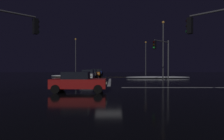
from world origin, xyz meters
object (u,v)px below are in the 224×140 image
sedan_gray (91,74)px  streetlamp_right_far (145,56)px  sedan_white (87,75)px  sedan_blue (98,72)px  sedan_red_crossing (77,82)px  streetlamp_left_far (75,54)px  streetlamp_right_near (162,46)px  sedan_silver (95,72)px  traffic_signal_se (223,34)px  sedan_orange (95,73)px  traffic_signal_ne (162,53)px

sedan_gray → streetlamp_right_far: (12.09, 13.51, 4.09)m
sedan_white → sedan_gray: (-0.06, 5.43, 0.00)m
sedan_blue → streetlamp_right_far: size_ratio=0.51×
sedan_red_crossing → streetlamp_right_far: 34.59m
streetlamp_right_far → sedan_gray: bearing=-131.8°
sedan_white → streetlamp_left_far: (-5.48, 18.94, 4.48)m
sedan_white → streetlamp_right_near: bearing=13.7°
sedan_red_crossing → streetlamp_right_far: bearing=71.2°
sedan_silver → traffic_signal_se: traffic_signal_se is taller
sedan_gray → sedan_orange: bearing=85.9°
sedan_gray → sedan_blue: (0.08, 16.85, 0.00)m
sedan_red_crossing → sedan_white: bearing=94.1°
sedan_red_crossing → traffic_signal_ne: bearing=47.9°
traffic_signal_se → traffic_signal_ne: bearing=89.6°
sedan_blue → streetlamp_right_near: 23.24m
sedan_gray → sedan_blue: size_ratio=1.00×
streetlamp_right_far → sedan_silver: bearing=-168.3°
sedan_gray → streetlamp_right_near: bearing=-11.7°
streetlamp_right_near → streetlamp_right_far: bearing=90.0°
traffic_signal_ne → streetlamp_right_near: (1.80, 6.30, 1.61)m
sedan_white → sedan_blue: (0.02, 22.28, 0.00)m
sedan_silver → streetlamp_right_near: streetlamp_right_near is taller
sedan_silver → traffic_signal_ne: 22.58m
sedan_orange → traffic_signal_ne: size_ratio=0.77×
streetlamp_left_far → streetlamp_right_far: bearing=0.0°
sedan_silver → traffic_signal_se: bearing=-72.8°
sedan_gray → sedan_silver: 10.97m
sedan_silver → streetlamp_left_far: 7.34m
sedan_red_crossing → streetlamp_right_near: streetlamp_right_near is taller
streetlamp_left_far → streetlamp_right_near: size_ratio=0.96×
traffic_signal_ne → streetlamp_right_far: 22.39m
sedan_blue → traffic_signal_se: size_ratio=0.78×
sedan_red_crossing → sedan_blue: bearing=91.5°
sedan_orange → streetlamp_right_near: streetlamp_right_near is taller
sedan_orange → streetlamp_right_far: (11.71, 8.25, 4.09)m
sedan_gray → traffic_signal_ne: traffic_signal_ne is taller
sedan_white → traffic_signal_ne: size_ratio=0.77×
sedan_blue → streetlamp_left_far: (-5.50, -3.34, 4.48)m
traffic_signal_ne → sedan_silver: bearing=117.9°
traffic_signal_se → sedan_gray: bearing=114.3°
sedan_white → sedan_orange: size_ratio=1.00×
sedan_white → streetlamp_right_near: streetlamp_right_near is taller
sedan_blue → traffic_signal_ne: 27.76m
sedan_orange → streetlamp_left_far: 11.04m
streetlamp_left_far → sedan_orange: bearing=-54.9°
sedan_silver → sedan_blue: bearing=87.4°
traffic_signal_ne → sedan_orange: bearing=125.2°
streetlamp_left_far → traffic_signal_ne: bearing=-54.8°
sedan_silver → streetlamp_left_far: size_ratio=0.47×
sedan_silver → sedan_red_crossing: 30.01m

